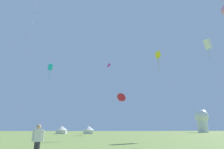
# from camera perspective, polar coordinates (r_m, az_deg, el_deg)

# --- Properties ---
(kite_white_box) EXTENTS (2.11, 2.28, 20.36)m
(kite_white_box) POSITION_cam_1_polar(r_m,az_deg,el_deg) (48.39, 25.41, 7.74)
(kite_white_box) COLOR white
(kite_white_box) RESTS_ON ground
(kite_yellow_diamond) EXTENTS (1.73, 2.66, 18.14)m
(kite_yellow_diamond) POSITION_cam_1_polar(r_m,az_deg,el_deg) (45.00, 12.90, 4.99)
(kite_yellow_diamond) COLOR yellow
(kite_yellow_diamond) RESTS_ON ground
(kite_cyan_box) EXTENTS (2.55, 3.14, 21.49)m
(kite_cyan_box) POSITION_cam_1_polar(r_m,az_deg,el_deg) (66.21, -17.03, 2.00)
(kite_cyan_box) COLOR #1EB7CC
(kite_cyan_box) RESTS_ON ground
(kite_magenta_diamond) EXTENTS (1.01, 2.50, 20.57)m
(kite_magenta_diamond) POSITION_cam_1_polar(r_m,az_deg,el_deg) (59.41, -0.89, 2.01)
(kite_magenta_diamond) COLOR #E02DA3
(kite_magenta_diamond) RESTS_ON ground
(kite_red_delta) EXTENTS (3.24, 3.49, 12.01)m
(kite_red_delta) POSITION_cam_1_polar(r_m,az_deg,el_deg) (61.50, 2.33, -6.91)
(kite_red_delta) COLOR red
(kite_red_delta) RESTS_ON ground
(person_spectator) EXTENTS (0.57, 0.28, 1.73)m
(person_spectator) POSITION_cam_1_polar(r_m,az_deg,el_deg) (10.96, -20.34, -17.70)
(person_spectator) COLOR #2D2D33
(person_spectator) RESTS_ON ground
(festival_tent_center) EXTENTS (4.10, 4.10, 2.66)m
(festival_tent_center) POSITION_cam_1_polar(r_m,az_deg,el_deg) (73.64, -14.08, -14.81)
(festival_tent_center) COLOR white
(festival_tent_center) RESTS_ON ground
(festival_tent_left) EXTENTS (4.08, 4.08, 2.65)m
(festival_tent_left) POSITION_cam_1_polar(r_m,az_deg,el_deg) (72.86, -6.70, -15.15)
(festival_tent_left) COLOR white
(festival_tent_left) RESTS_ON ground
(observatory_dome) EXTENTS (6.40, 6.40, 10.80)m
(observatory_dome) POSITION_cam_1_polar(r_m,az_deg,el_deg) (109.14, 24.05, -11.58)
(observatory_dome) COLOR white
(observatory_dome) RESTS_ON ground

